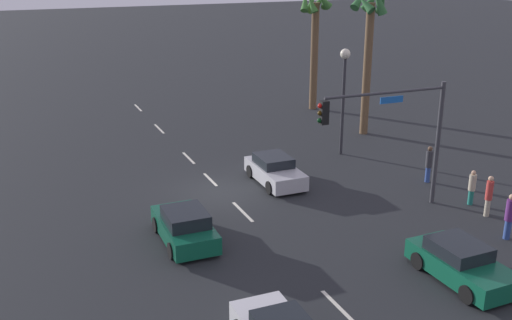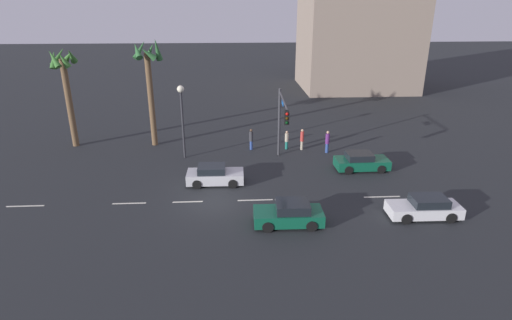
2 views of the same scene
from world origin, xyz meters
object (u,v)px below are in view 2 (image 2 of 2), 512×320
streetlamp (182,108)px  building_1 (358,20)px  pedestrian_0 (287,139)px  palm_tree_1 (65,79)px  pedestrian_1 (327,141)px  traffic_signal (282,117)px  car_3 (361,162)px  car_0 (425,208)px  pedestrian_3 (251,139)px  pedestrian_2 (302,139)px  car_1 (215,175)px  palm_tree_0 (149,74)px  car_2 (289,214)px

streetlamp → building_1: bearing=52.4°
pedestrian_0 → palm_tree_1: (-18.71, 1.99, 5.09)m
pedestrian_1 → building_1: (10.12, 28.15, 8.63)m
traffic_signal → pedestrian_1: traffic_signal is taller
car_3 → building_1: (8.35, 32.06, 9.02)m
car_0 → pedestrian_3: bearing=127.6°
pedestrian_0 → building_1: 31.43m
car_0 → streetlamp: 19.16m
pedestrian_2 → pedestrian_3: (-4.38, 0.30, -0.01)m
traffic_signal → car_1: bearing=-146.6°
palm_tree_0 → palm_tree_1: size_ratio=1.09×
streetlamp → pedestrian_1: size_ratio=3.12×
car_1 → pedestrian_2: size_ratio=2.15×
building_1 → pedestrian_1: bearing=-109.9°
car_3 → pedestrian_0: bearing=135.3°
car_1 → building_1: bearing=60.3°
car_3 → traffic_signal: size_ratio=0.66×
car_1 → car_3: bearing=10.1°
pedestrian_2 → building_1: building_1 is taller
streetlamp → pedestrian_3: 6.63m
traffic_signal → pedestrian_3: traffic_signal is taller
traffic_signal → streetlamp: streetlamp is taller
pedestrian_2 → palm_tree_0: bearing=170.7°
streetlamp → pedestrian_0: size_ratio=3.65×
car_2 → car_3: (6.60, 7.96, -0.02)m
streetlamp → pedestrian_2: (9.95, 1.37, -3.20)m
car_2 → traffic_signal: (0.59, 9.33, 3.25)m
pedestrian_3 → car_0: bearing=-52.4°
car_2 → car_1: bearing=126.8°
palm_tree_0 → pedestrian_3: bearing=-12.0°
car_1 → pedestrian_0: 9.22m
car_0 → building_1: size_ratio=0.22×
streetlamp → pedestrian_0: 9.41m
car_0 → building_1: bearing=80.3°
pedestrian_3 → palm_tree_1: (-15.63, 1.95, 4.96)m
car_2 → palm_tree_1: bearing=138.9°
car_1 → car_2: car_2 is taller
car_2 → streetlamp: size_ratio=0.67×
pedestrian_0 → palm_tree_0: size_ratio=0.18×
car_1 → car_2: (4.48, -5.98, 0.01)m
car_0 → palm_tree_0: 24.02m
pedestrian_1 → car_3: bearing=-65.6°
car_2 → pedestrian_1: 12.82m
pedestrian_3 → palm_tree_0: size_ratio=0.20×
car_1 → traffic_signal: (5.07, 3.35, 3.26)m
car_2 → streetlamp: bearing=122.1°
traffic_signal → building_1: 34.37m
traffic_signal → palm_tree_1: size_ratio=0.71×
palm_tree_1 → building_1: 40.92m
pedestrian_0 → car_2: bearing=-96.7°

